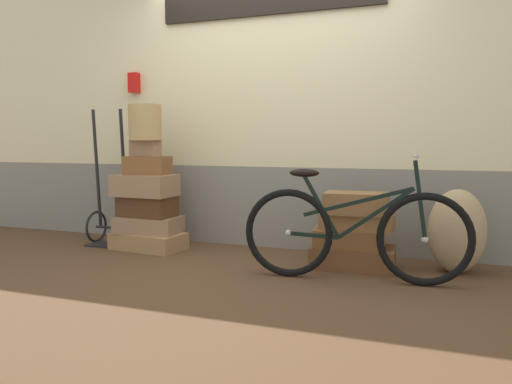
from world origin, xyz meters
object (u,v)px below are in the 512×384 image
Objects in this scene: suitcase_9 at (356,203)px; suitcase_2 at (147,206)px; suitcase_1 at (149,224)px; suitcase_6 at (353,257)px; suitcase_5 at (145,148)px; suitcase_3 at (145,185)px; suitcase_7 at (349,237)px; suitcase_0 at (148,241)px; burlap_sack at (457,231)px; suitcase_8 at (357,221)px; suitcase_4 at (148,165)px; bicycle at (354,233)px; luggage_trolley at (111,214)px; wicker_basket at (145,123)px.

suitcase_2 is at bearing 176.66° from suitcase_9.
suitcase_1 is 1.93m from suitcase_6.
suitcase_5 is (-0.02, 0.01, 0.72)m from suitcase_1.
suitcase_3 is 2.13× the size of suitcase_5.
suitcase_7 reaches higher than suitcase_1.
suitcase_3 is at bearing -101.42° from suitcase_2.
suitcase_2 reaches higher than suitcase_0.
suitcase_3 is 2.73m from burlap_sack.
burlap_sack reaches higher than suitcase_8.
suitcase_2 is 0.91× the size of suitcase_8.
suitcase_4 is (0.02, -0.00, 0.38)m from suitcase_2.
suitcase_9 is at bearing -5.13° from suitcase_1.
suitcase_6 is (1.93, -0.05, -0.14)m from suitcase_1.
burlap_sack is 0.40× the size of bicycle.
suitcase_3 is at bearing -9.56° from luggage_trolley.
suitcase_0 is 1.22× the size of suitcase_7.
luggage_trolley is at bearing 172.25° from suitcase_3.
suitcase_3 is 2.02m from suitcase_6.
suitcase_5 is at bearing 172.12° from suitcase_7.
suitcase_4 is at bearing 177.02° from suitcase_6.
wicker_basket is at bearing -103.02° from suitcase_1.
suitcase_1 is 0.95m from wicker_basket.
wicker_basket reaches higher than suitcase_8.
burlap_sack reaches higher than suitcase_1.
suitcase_0 is 0.53m from suitcase_3.
suitcase_7 is at bearing -2.65° from luggage_trolley.
wicker_basket is (-0.00, -0.02, 0.40)m from suitcase_4.
suitcase_2 is 2.71m from burlap_sack.
burlap_sack is at bearing 2.70° from suitcase_7.
suitcase_0 is 1.04× the size of burlap_sack.
suitcase_0 is 1.97m from suitcase_8.
wicker_basket is at bearing -177.95° from burlap_sack.
suitcase_1 is 1.04× the size of suitcase_3.
suitcase_7 is at bearing 6.11° from suitcase_0.
suitcase_2 is at bearing 118.70° from wicker_basket.
suitcase_9 is 2.06m from wicker_basket.
suitcase_4 reaches higher than suitcase_8.
suitcase_2 is 0.39m from suitcase_4.
suitcase_6 is 1.32× the size of suitcase_9.
burlap_sack is (0.80, 0.13, 0.08)m from suitcase_7.
suitcase_9 is at bearing 0.94° from suitcase_3.
suitcase_3 reaches higher than suitcase_0.
suitcase_9 is (-0.01, -0.03, 0.15)m from suitcase_8.
suitcase_2 is at bearing -6.35° from suitcase_5.
suitcase_3 is at bearing 172.76° from suitcase_7.
suitcase_1 is (-0.01, 0.03, 0.15)m from suitcase_0.
suitcase_4 is 0.25× the size of bicycle.
burlap_sack is (2.72, 0.09, -0.28)m from suitcase_3.
suitcase_8 is at bearing 4.72° from suitcase_2.
suitcase_4 is 2.00m from suitcase_8.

